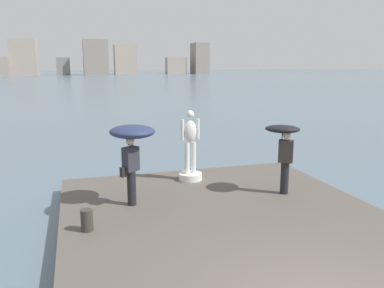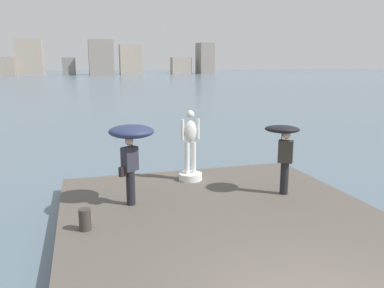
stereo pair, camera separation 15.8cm
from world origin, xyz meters
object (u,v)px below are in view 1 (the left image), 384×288
object	(u,v)px
statue_white_figure	(190,155)
onlooker_right	(284,141)
onlooker_left	(132,140)
mooring_bollard	(87,220)

from	to	relation	value
statue_white_figure	onlooker_right	xyz separation A→B (m)	(2.03, -1.91, 0.68)
statue_white_figure	onlooker_right	bearing A→B (deg)	-43.16
statue_white_figure	onlooker_left	xyz separation A→B (m)	(-1.96, -1.57, 0.86)
onlooker_left	statue_white_figure	bearing A→B (deg)	38.79
onlooker_left	onlooker_right	bearing A→B (deg)	-4.79
onlooker_right	mooring_bollard	size ratio (longest dim) A/B	4.07
statue_white_figure	onlooker_left	size ratio (longest dim) A/B	1.06
onlooker_left	onlooker_right	distance (m)	4.01
onlooker_right	onlooker_left	bearing A→B (deg)	175.21
statue_white_figure	onlooker_right	size ratio (longest dim) A/B	1.12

